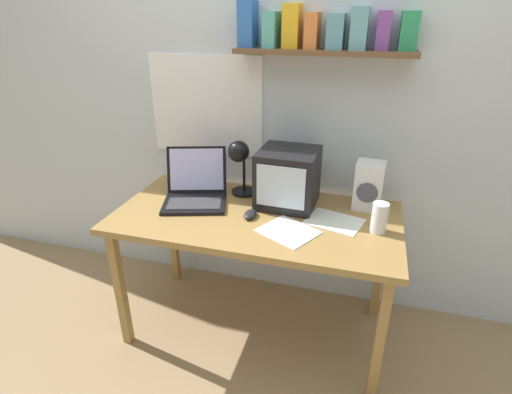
{
  "coord_description": "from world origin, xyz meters",
  "views": [
    {
      "loc": [
        0.51,
        -1.76,
        1.71
      ],
      "look_at": [
        0.0,
        0.0,
        0.85
      ],
      "focal_mm": 28.0,
      "sensor_mm": 36.0,
      "label": 1
    }
  ],
  "objects": [
    {
      "name": "back_wall",
      "position": [
        0.0,
        0.47,
        1.31
      ],
      "size": [
        5.6,
        0.24,
        2.6
      ],
      "color": "silver",
      "rests_on": "ground_plane"
    },
    {
      "name": "computer_mouse",
      "position": [
        -0.02,
        -0.03,
        0.77
      ],
      "size": [
        0.06,
        0.11,
        0.03
      ],
      "rotation": [
        0.0,
        0.0,
        -0.02
      ],
      "color": "#232326",
      "rests_on": "corner_desk"
    },
    {
      "name": "corner_desk",
      "position": [
        0.0,
        0.0,
        0.69
      ],
      "size": [
        1.46,
        0.74,
        0.75
      ],
      "color": "#A17940",
      "rests_on": "ground_plane"
    },
    {
      "name": "desk_lamp",
      "position": [
        -0.15,
        0.19,
        0.98
      ],
      "size": [
        0.14,
        0.2,
        0.33
      ],
      "rotation": [
        0.0,
        0.0,
        -0.1
      ],
      "color": "black",
      "rests_on": "corner_desk"
    },
    {
      "name": "loose_paper_near_monitor",
      "position": [
        0.2,
        -0.13,
        0.76
      ],
      "size": [
        0.33,
        0.31,
        0.0
      ],
      "rotation": [
        0.0,
        0.0,
        -0.49
      ],
      "color": "white",
      "rests_on": "corner_desk"
    },
    {
      "name": "loose_paper_near_laptop",
      "position": [
        0.4,
        0.03,
        0.76
      ],
      "size": [
        0.31,
        0.26,
        0.0
      ],
      "rotation": [
        0.0,
        0.0,
        -0.26
      ],
      "color": "white",
      "rests_on": "corner_desk"
    },
    {
      "name": "crt_monitor",
      "position": [
        0.13,
        0.17,
        0.91
      ],
      "size": [
        0.31,
        0.32,
        0.3
      ],
      "rotation": [
        0.0,
        0.0,
        -0.04
      ],
      "color": "black",
      "rests_on": "corner_desk"
    },
    {
      "name": "ground_plane",
      "position": [
        0.0,
        0.0,
        0.0
      ],
      "size": [
        12.0,
        12.0,
        0.0
      ],
      "primitive_type": "plane",
      "color": "#9C7F59"
    },
    {
      "name": "laptop",
      "position": [
        -0.37,
        0.09,
        0.82
      ],
      "size": [
        0.42,
        0.43,
        0.27
      ],
      "rotation": [
        0.0,
        0.0,
        0.3
      ],
      "color": "black",
      "rests_on": "corner_desk"
    },
    {
      "name": "juice_glass",
      "position": [
        0.61,
        -0.01,
        0.82
      ],
      "size": [
        0.08,
        0.08,
        0.15
      ],
      "color": "white",
      "rests_on": "corner_desk"
    },
    {
      "name": "space_heater",
      "position": [
        0.55,
        0.24,
        0.88
      ],
      "size": [
        0.15,
        0.14,
        0.26
      ],
      "rotation": [
        0.0,
        0.0,
        -0.08
      ],
      "color": "white",
      "rests_on": "corner_desk"
    }
  ]
}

